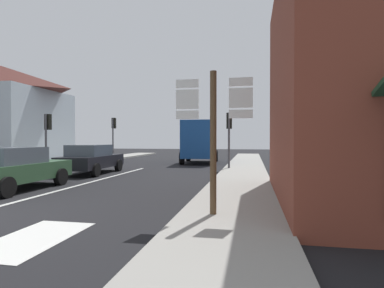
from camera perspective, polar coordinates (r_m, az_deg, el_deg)
name	(u,v)px	position (r m, az deg, el deg)	size (l,w,h in m)	color
ground_plane	(130,172)	(17.17, -11.22, -4.99)	(80.00, 80.00, 0.00)	black
sidewalk_right	(242,178)	(13.93, 9.12, -6.06)	(2.31, 44.00, 0.14)	gray
sidewalk_left	(4,172)	(18.68, -31.07, -4.41)	(2.31, 44.00, 0.14)	gray
lane_centre_stripe	(93,182)	(13.58, -17.64, -6.54)	(0.16, 12.00, 0.01)	silver
lane_turn_arrow	(33,238)	(6.36, -26.96, -15.07)	(1.20, 2.20, 0.01)	silver
clapboard_house_left	(2,114)	(26.93, -31.31, 4.67)	(8.00, 8.28, 7.12)	silver
sedan_near	(13,168)	(12.32, -29.85, -3.83)	(1.97, 4.20, 1.47)	#2D5133
sedan_far	(91,159)	(16.70, -17.88, -2.57)	(2.07, 4.25, 1.47)	black
delivery_truck	(200,141)	(22.96, 1.43, 0.62)	(2.77, 5.13, 3.05)	#19478C
route_sign_post	(213,132)	(6.72, 3.90, 2.28)	(1.66, 0.14, 3.20)	brown
traffic_light_far_left	(114,129)	(27.49, -14.08, 2.71)	(0.30, 0.49, 3.58)	#47474C
traffic_light_near_right	(229,128)	(17.83, 6.78, 2.97)	(0.30, 0.49, 3.25)	#47474C
traffic_light_near_left	(47,129)	(19.88, -24.81, 2.57)	(0.30, 0.49, 3.20)	#47474C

